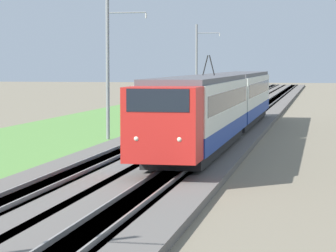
# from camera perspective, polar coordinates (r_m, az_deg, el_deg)

# --- Properties ---
(ballast_main) EXTENTS (240.00, 4.40, 0.30)m
(ballast_main) POSITION_cam_1_polar(r_m,az_deg,el_deg) (54.47, 0.48, -0.35)
(ballast_main) COLOR #605B56
(ballast_main) RESTS_ON ground
(ballast_adjacent) EXTENTS (240.00, 4.40, 0.30)m
(ballast_adjacent) POSITION_cam_1_polar(r_m,az_deg,el_deg) (53.88, 4.64, -0.42)
(ballast_adjacent) COLOR #605B56
(ballast_adjacent) RESTS_ON ground
(track_main) EXTENTS (240.00, 1.57, 0.45)m
(track_main) POSITION_cam_1_polar(r_m,az_deg,el_deg) (54.47, 0.48, -0.34)
(track_main) COLOR #4C4238
(track_main) RESTS_ON ground
(track_adjacent) EXTENTS (240.00, 1.57, 0.45)m
(track_adjacent) POSITION_cam_1_polar(r_m,az_deg,el_deg) (53.88, 4.64, -0.41)
(track_adjacent) COLOR #4C4238
(track_adjacent) RESTS_ON ground
(grass_verge) EXTENTS (240.00, 11.52, 0.12)m
(grass_verge) POSITION_cam_1_polar(r_m,az_deg,el_deg) (56.18, -6.58, -0.32)
(grass_verge) COLOR #5B8E42
(grass_verge) RESTS_ON ground
(passenger_train) EXTENTS (39.33, 2.98, 5.19)m
(passenger_train) POSITION_cam_1_polar(r_m,az_deg,el_deg) (48.86, 4.01, 1.78)
(passenger_train) COLOR red
(passenger_train) RESTS_ON ground
(catenary_mast_mid) EXTENTS (0.22, 2.56, 8.72)m
(catenary_mast_mid) POSITION_cam_1_polar(r_m,az_deg,el_deg) (48.58, -4.28, 4.20)
(catenary_mast_mid) COLOR slate
(catenary_mast_mid) RESTS_ON ground
(catenary_mast_far) EXTENTS (0.22, 2.56, 8.83)m
(catenary_mast_far) POSITION_cam_1_polar(r_m,az_deg,el_deg) (82.57, 2.10, 4.34)
(catenary_mast_far) COLOR slate
(catenary_mast_far) RESTS_ON ground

